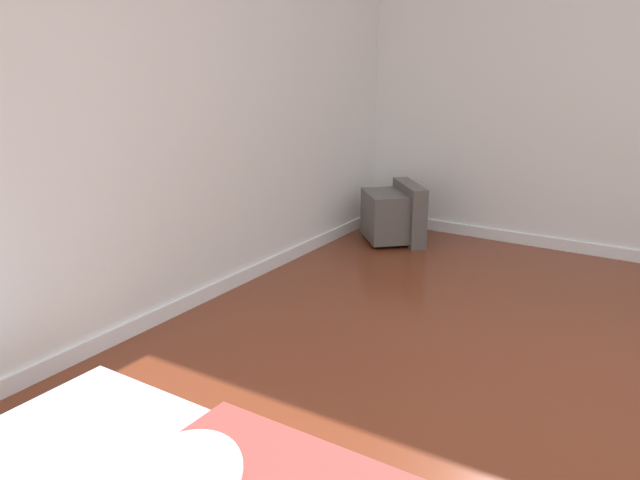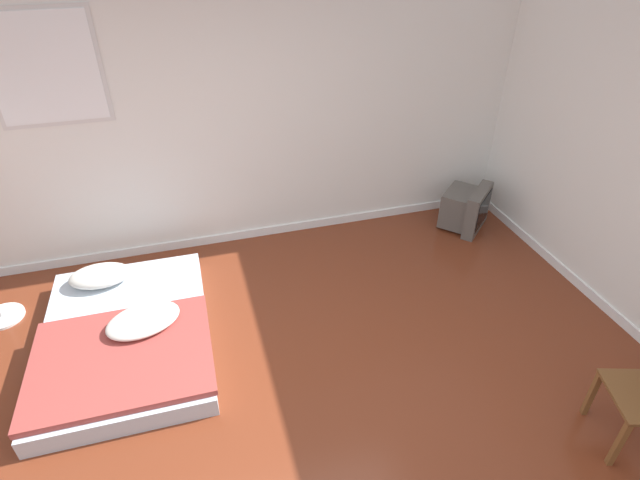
% 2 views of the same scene
% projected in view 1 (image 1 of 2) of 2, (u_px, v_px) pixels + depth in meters
% --- Properties ---
extents(wall_back, '(8.11, 0.08, 2.60)m').
position_uv_depth(wall_back, '(98.00, 93.00, 3.00)').
color(wall_back, white).
rests_on(wall_back, ground_plane).
extents(crt_tv, '(0.64, 0.64, 0.47)m').
position_uv_depth(crt_tv, '(394.00, 214.00, 5.01)').
color(crt_tv, '#56514C').
rests_on(crt_tv, ground_plane).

